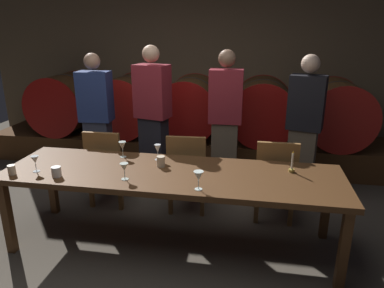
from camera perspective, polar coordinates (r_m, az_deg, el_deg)
The scene contains 25 objects.
ground_plane at distance 3.35m, azimuth -7.22°, elevation -17.03°, with size 8.63×8.63×0.00m, color #4C443A.
back_wall at distance 5.59m, azimuth 1.05°, elevation 12.66°, with size 6.64×0.24×2.76m, color brown.
barrel_shelf at distance 5.31m, azimuth 0.05°, elevation -0.76°, with size 5.97×0.90×0.39m, color #4C2D16.
wine_barrel_far_left at distance 5.80m, azimuth -19.43°, elevation 6.21°, with size 0.87×0.90×0.87m.
wine_barrel_left at distance 5.39m, azimuth -10.08°, elevation 6.11°, with size 0.87×0.90×0.87m.
wine_barrel_center at distance 5.15m, azimuth -0.25°, elevation 5.82°, with size 0.87×0.90×0.87m.
wine_barrel_right at distance 5.07m, azimuth 11.15°, elevation 5.28°, with size 0.87×0.90×0.87m.
wine_barrel_far_right at distance 5.19m, azimuth 22.07°, elevation 4.57°, with size 0.87×0.90×0.87m.
dining_table at distance 3.15m, azimuth -3.28°, elevation -5.45°, with size 2.95×0.84×0.73m.
chair_left at distance 4.04m, azimuth -13.34°, elevation -3.12°, with size 0.40×0.40×0.88m.
chair_center at distance 3.80m, azimuth -0.75°, elevation -4.02°, with size 0.42×0.42×0.88m.
chair_right at distance 3.72m, azimuth 13.14°, elevation -5.03°, with size 0.40×0.40×0.88m.
guest_far_left at distance 4.52m, azimuth -14.89°, elevation 3.66°, with size 0.39×0.26×1.64m.
guest_center_left at distance 4.18m, azimuth -6.21°, elevation 3.78°, with size 0.43×0.32×1.74m.
guest_center_right at distance 4.21m, azimuth 5.31°, elevation 3.53°, with size 0.38×0.25×1.69m.
guest_far_right at distance 4.23m, azimuth 17.44°, elevation 2.54°, with size 0.43×0.33×1.65m.
candle_center at distance 3.21m, azimuth 15.64°, elevation -3.41°, with size 0.05×0.05×0.20m.
wine_glass_far_left at distance 3.37m, azimuth -23.71°, elevation -2.36°, with size 0.07×0.07×0.14m.
wine_glass_left at distance 3.49m, azimuth -11.03°, elevation -0.34°, with size 0.07×0.07×0.16m.
wine_glass_center at distance 2.98m, azimuth -10.75°, elevation -3.73°, with size 0.07×0.07×0.14m.
wine_glass_right at distance 3.37m, azimuth -5.54°, elevation -0.84°, with size 0.06×0.06×0.15m.
wine_glass_far_right at distance 2.75m, azimuth 1.05°, elevation -5.17°, with size 0.08×0.08×0.15m.
cup_left at distance 3.41m, azimuth -26.80°, elevation -3.70°, with size 0.06×0.06×0.08m, color beige.
cup_center at distance 3.21m, azimuth -20.80°, elevation -4.15°, with size 0.08×0.08×0.09m, color white.
cup_right at distance 3.23m, azimuth -4.99°, elevation -2.78°, with size 0.07×0.07×0.10m, color beige.
Camera 1 is at (0.87, -2.60, 1.94)m, focal length 33.46 mm.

